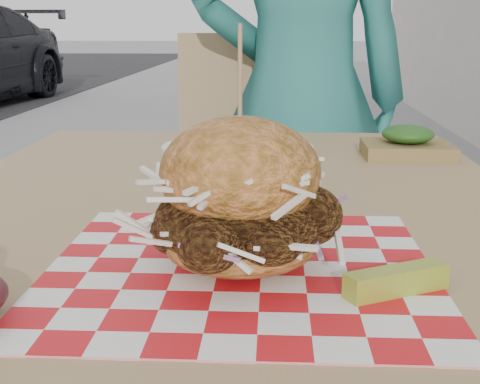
{
  "coord_description": "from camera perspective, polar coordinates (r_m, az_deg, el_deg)",
  "views": [
    {
      "loc": [
        0.35,
        -0.93,
        0.97
      ],
      "look_at": [
        0.31,
        -0.34,
        0.82
      ],
      "focal_mm": 50.0,
      "sensor_mm": 36.0,
      "label": 1
    }
  ],
  "objects": [
    {
      "name": "sandwich",
      "position": [
        0.61,
        -0.0,
        -1.01
      ],
      "size": [
        0.2,
        0.2,
        0.22
      ],
      "color": "#CE793A",
      "rests_on": "paper_liner"
    },
    {
      "name": "diner",
      "position": [
        1.75,
        5.19,
        7.97
      ],
      "size": [
        0.59,
        0.4,
        1.58
      ],
      "primitive_type": "imported",
      "rotation": [
        0.0,
        0.0,
        3.18
      ],
      "color": "#297771",
      "rests_on": "ground"
    },
    {
      "name": "place_setting",
      "position": [
        1.19,
        -0.21,
        3.64
      ],
      "size": [
        0.27,
        0.27,
        0.02
      ],
      "color": "white",
      "rests_on": "patio_table"
    },
    {
      "name": "kraft_tray",
      "position": [
        1.2,
        14.09,
        4.0
      ],
      "size": [
        0.15,
        0.12,
        0.06
      ],
      "color": "olive",
      "rests_on": "patio_table"
    },
    {
      "name": "patio_chair",
      "position": [
        1.86,
        1.25,
        1.02
      ],
      "size": [
        0.47,
        0.48,
        0.95
      ],
      "rotation": [
        0.0,
        0.0,
        -0.12
      ],
      "color": "tan",
      "rests_on": "ground"
    },
    {
      "name": "pickle_spear",
      "position": [
        0.59,
        13.21,
        -7.38
      ],
      "size": [
        0.09,
        0.06,
        0.02
      ],
      "primitive_type": "cube",
      "rotation": [
        0.0,
        0.0,
        0.48
      ],
      "color": "#A9AE32",
      "rests_on": "paper_liner"
    },
    {
      "name": "paper_liner",
      "position": [
        0.63,
        0.0,
        -6.51
      ],
      "size": [
        0.36,
        0.36,
        0.0
      ],
      "primitive_type": "cube",
      "color": "red",
      "rests_on": "patio_table"
    },
    {
      "name": "patio_table",
      "position": [
        0.87,
        -1.49,
        -6.15
      ],
      "size": [
        0.8,
        1.2,
        0.75
      ],
      "color": "tan",
      "rests_on": "ground"
    }
  ]
}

